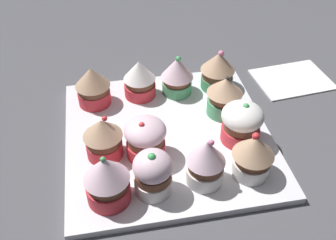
{
  "coord_description": "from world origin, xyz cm",
  "views": [
    {
      "loc": [
        -8.82,
        -47.3,
        45.92
      ],
      "look_at": [
        0.0,
        0.0,
        4.2
      ],
      "focal_mm": 42.42,
      "sensor_mm": 36.0,
      "label": 1
    }
  ],
  "objects_px": {
    "baking_tray": "(168,136)",
    "cupcake_6": "(242,122)",
    "cupcake_9": "(139,79)",
    "cupcake_1": "(153,173)",
    "cupcake_8": "(93,86)",
    "napkin": "(292,79)",
    "cupcake_3": "(253,155)",
    "cupcake_4": "(103,137)",
    "cupcake_5": "(146,138)",
    "cupcake_11": "(218,70)",
    "cupcake_10": "(177,75)",
    "cupcake_0": "(107,179)",
    "cupcake_7": "(224,95)",
    "cupcake_2": "(206,161)"
  },
  "relations": [
    {
      "from": "cupcake_9",
      "to": "napkin",
      "type": "xyz_separation_m",
      "value": [
        0.31,
        0.01,
        -0.05
      ]
    },
    {
      "from": "cupcake_7",
      "to": "cupcake_11",
      "type": "distance_m",
      "value": 0.08
    },
    {
      "from": "cupcake_3",
      "to": "cupcake_11",
      "type": "bearing_deg",
      "value": 87.27
    },
    {
      "from": "baking_tray",
      "to": "cupcake_11",
      "type": "distance_m",
      "value": 0.17
    },
    {
      "from": "cupcake_0",
      "to": "cupcake_10",
      "type": "relative_size",
      "value": 1.07
    },
    {
      "from": "cupcake_1",
      "to": "cupcake_6",
      "type": "xyz_separation_m",
      "value": [
        0.15,
        0.08,
        0.0
      ]
    },
    {
      "from": "cupcake_0",
      "to": "cupcake_9",
      "type": "xyz_separation_m",
      "value": [
        0.07,
        0.23,
        -0.0
      ]
    },
    {
      "from": "cupcake_9",
      "to": "cupcake_1",
      "type": "bearing_deg",
      "value": -92.79
    },
    {
      "from": "cupcake_2",
      "to": "baking_tray",
      "type": "bearing_deg",
      "value": 107.39
    },
    {
      "from": "baking_tray",
      "to": "cupcake_4",
      "type": "relative_size",
      "value": 4.59
    },
    {
      "from": "cupcake_3",
      "to": "napkin",
      "type": "relative_size",
      "value": 0.53
    },
    {
      "from": "cupcake_6",
      "to": "cupcake_2",
      "type": "bearing_deg",
      "value": -136.35
    },
    {
      "from": "baking_tray",
      "to": "cupcake_1",
      "type": "relative_size",
      "value": 4.46
    },
    {
      "from": "baking_tray",
      "to": "cupcake_7",
      "type": "bearing_deg",
      "value": 19.38
    },
    {
      "from": "cupcake_1",
      "to": "cupcake_5",
      "type": "bearing_deg",
      "value": 90.06
    },
    {
      "from": "cupcake_1",
      "to": "cupcake_10",
      "type": "xyz_separation_m",
      "value": [
        0.08,
        0.22,
        0.0
      ]
    },
    {
      "from": "cupcake_6",
      "to": "cupcake_10",
      "type": "relative_size",
      "value": 0.94
    },
    {
      "from": "baking_tray",
      "to": "cupcake_6",
      "type": "bearing_deg",
      "value": -16.56
    },
    {
      "from": "cupcake_3",
      "to": "cupcake_4",
      "type": "distance_m",
      "value": 0.22
    },
    {
      "from": "cupcake_8",
      "to": "napkin",
      "type": "height_order",
      "value": "cupcake_8"
    },
    {
      "from": "cupcake_2",
      "to": "cupcake_5",
      "type": "xyz_separation_m",
      "value": [
        -0.08,
        0.07,
        -0.01
      ]
    },
    {
      "from": "cupcake_4",
      "to": "cupcake_7",
      "type": "relative_size",
      "value": 0.98
    },
    {
      "from": "cupcake_5",
      "to": "cupcake_9",
      "type": "height_order",
      "value": "cupcake_9"
    },
    {
      "from": "cupcake_10",
      "to": "cupcake_11",
      "type": "relative_size",
      "value": 0.99
    },
    {
      "from": "cupcake_11",
      "to": "cupcake_5",
      "type": "bearing_deg",
      "value": -135.59
    },
    {
      "from": "cupcake_1",
      "to": "cupcake_3",
      "type": "xyz_separation_m",
      "value": [
        0.15,
        0.0,
        0.0
      ]
    },
    {
      "from": "baking_tray",
      "to": "cupcake_3",
      "type": "relative_size",
      "value": 4.35
    },
    {
      "from": "cupcake_9",
      "to": "cupcake_10",
      "type": "bearing_deg",
      "value": -2.76
    },
    {
      "from": "cupcake_4",
      "to": "cupcake_6",
      "type": "bearing_deg",
      "value": -1.26
    },
    {
      "from": "cupcake_10",
      "to": "cupcake_9",
      "type": "bearing_deg",
      "value": 177.24
    },
    {
      "from": "cupcake_4",
      "to": "cupcake_6",
      "type": "height_order",
      "value": "same"
    },
    {
      "from": "cupcake_2",
      "to": "cupcake_0",
      "type": "bearing_deg",
      "value": -176.75
    },
    {
      "from": "cupcake_8",
      "to": "napkin",
      "type": "distance_m",
      "value": 0.39
    },
    {
      "from": "cupcake_1",
      "to": "napkin",
      "type": "height_order",
      "value": "cupcake_1"
    },
    {
      "from": "napkin",
      "to": "cupcake_11",
      "type": "bearing_deg",
      "value": -176.77
    },
    {
      "from": "baking_tray",
      "to": "cupcake_11",
      "type": "height_order",
      "value": "cupcake_11"
    },
    {
      "from": "cupcake_1",
      "to": "cupcake_5",
      "type": "xyz_separation_m",
      "value": [
        -0.0,
        0.07,
        -0.0
      ]
    },
    {
      "from": "cupcake_1",
      "to": "cupcake_11",
      "type": "relative_size",
      "value": 0.97
    },
    {
      "from": "cupcake_3",
      "to": "cupcake_10",
      "type": "height_order",
      "value": "same"
    },
    {
      "from": "baking_tray",
      "to": "cupcake_8",
      "type": "height_order",
      "value": "cupcake_8"
    },
    {
      "from": "cupcake_9",
      "to": "cupcake_5",
      "type": "bearing_deg",
      "value": -94.1
    },
    {
      "from": "baking_tray",
      "to": "cupcake_9",
      "type": "xyz_separation_m",
      "value": [
        -0.03,
        0.11,
        0.04
      ]
    },
    {
      "from": "cupcake_7",
      "to": "cupcake_8",
      "type": "xyz_separation_m",
      "value": [
        -0.22,
        0.07,
        0.0
      ]
    },
    {
      "from": "cupcake_4",
      "to": "napkin",
      "type": "relative_size",
      "value": 0.51
    },
    {
      "from": "cupcake_0",
      "to": "cupcake_6",
      "type": "relative_size",
      "value": 1.13
    },
    {
      "from": "cupcake_3",
      "to": "cupcake_7",
      "type": "height_order",
      "value": "cupcake_3"
    },
    {
      "from": "cupcake_0",
      "to": "cupcake_4",
      "type": "height_order",
      "value": "cupcake_0"
    },
    {
      "from": "cupcake_10",
      "to": "cupcake_11",
      "type": "xyz_separation_m",
      "value": [
        0.08,
        0.0,
        -0.0
      ]
    },
    {
      "from": "baking_tray",
      "to": "cupcake_1",
      "type": "bearing_deg",
      "value": -110.68
    },
    {
      "from": "baking_tray",
      "to": "cupcake_7",
      "type": "height_order",
      "value": "cupcake_7"
    }
  ]
}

